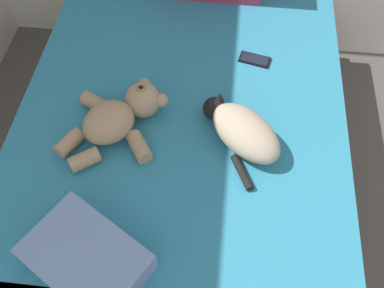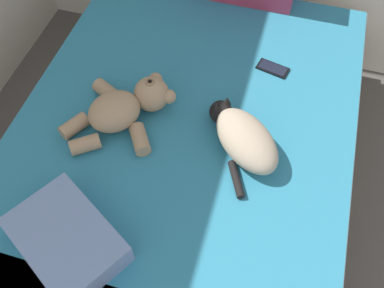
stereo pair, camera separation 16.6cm
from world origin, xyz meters
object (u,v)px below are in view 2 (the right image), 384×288
Objects in this scene: cat at (244,138)px; teddy_bear at (125,107)px; cell_phone at (273,68)px; bed at (183,159)px; throw_pillow at (67,240)px.

teddy_bear is (-0.51, 0.02, -0.00)m from cat.
cat is 2.59× the size of cell_phone.
cell_phone is (0.05, 0.48, -0.07)m from cat.
bed is 4.99× the size of cat.
bed is 0.61m from cell_phone.
throw_pillow reaches higher than cell_phone.
cat is 0.51m from teddy_bear.
bed is 0.40m from teddy_bear.
cell_phone is (0.31, 0.45, 0.25)m from bed.
teddy_bear reaches higher than cat.
cell_phone is at bearing 55.50° from bed.
cell_phone is (0.56, 0.46, -0.07)m from teddy_bear.
throw_pillow is at bearing -111.37° from bed.
cat is 0.89× the size of teddy_bear.
throw_pillow reaches higher than bed.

